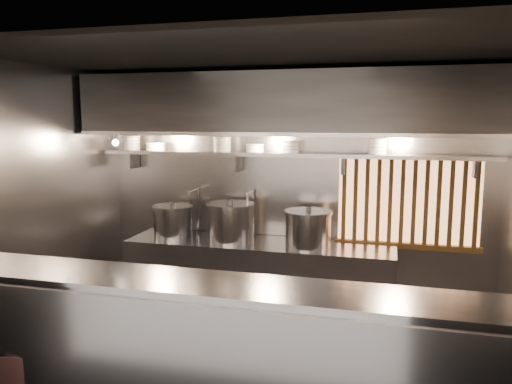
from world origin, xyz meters
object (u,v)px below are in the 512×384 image
at_px(heat_lamp, 114,137).
at_px(stock_pot_mid, 231,222).
at_px(stock_pot_right, 308,229).
at_px(pendant_bulb, 278,148).
at_px(stock_pot_left, 173,221).

height_order(heat_lamp, stock_pot_mid, heat_lamp).
xyz_separation_m(stock_pot_mid, stock_pot_right, (0.89, -0.05, -0.02)).
distance_m(pendant_bulb, stock_pot_mid, 1.00).
distance_m(heat_lamp, pendant_bulb, 1.83).
height_order(heat_lamp, stock_pot_left, heat_lamp).
height_order(heat_lamp, stock_pot_right, heat_lamp).
xyz_separation_m(stock_pot_left, stock_pot_right, (1.61, -0.06, 0.01)).
bearing_deg(stock_pot_right, pendant_bulb, 162.25).
xyz_separation_m(stock_pot_left, stock_pot_mid, (0.71, -0.01, 0.03)).
bearing_deg(stock_pot_right, stock_pot_left, 177.93).
relative_size(heat_lamp, stock_pot_right, 0.52).
xyz_separation_m(heat_lamp, stock_pot_right, (2.17, 0.23, -0.97)).
distance_m(stock_pot_left, stock_pot_mid, 0.71).
distance_m(stock_pot_left, stock_pot_right, 1.61).
relative_size(stock_pot_left, stock_pot_right, 0.79).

